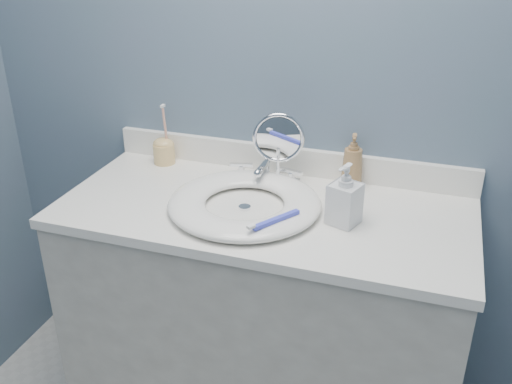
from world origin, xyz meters
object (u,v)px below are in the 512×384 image
at_px(makeup_mirror, 278,146).
at_px(toothbrush_holder, 164,150).
at_px(soap_bottle_clear, 345,194).
at_px(soap_bottle_amber, 353,161).

relative_size(makeup_mirror, toothbrush_holder, 1.13).
height_order(soap_bottle_clear, toothbrush_holder, toothbrush_holder).
xyz_separation_m(makeup_mirror, toothbrush_holder, (-0.42, 0.05, -0.08)).
bearing_deg(soap_bottle_amber, makeup_mirror, -170.88).
height_order(soap_bottle_amber, soap_bottle_clear, soap_bottle_clear).
bearing_deg(soap_bottle_clear, soap_bottle_amber, 114.33).
bearing_deg(makeup_mirror, toothbrush_holder, 160.49).
xyz_separation_m(makeup_mirror, soap_bottle_amber, (0.22, 0.06, -0.04)).
height_order(makeup_mirror, soap_bottle_clear, makeup_mirror).
height_order(makeup_mirror, soap_bottle_amber, makeup_mirror).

